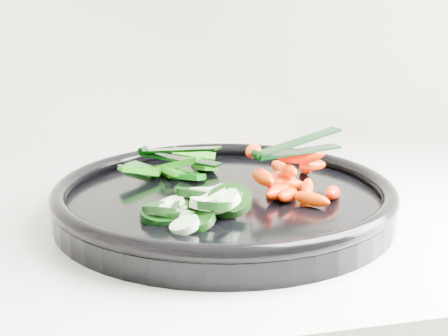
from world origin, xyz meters
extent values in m
cube|color=silver|center=(0.00, 1.70, 0.92)|extent=(2.02, 0.62, 0.03)
cylinder|color=black|center=(-0.18, 1.65, 0.94)|extent=(0.39, 0.39, 0.02)
torus|color=black|center=(-0.18, 1.65, 0.96)|extent=(0.39, 0.39, 0.02)
cylinder|color=black|center=(-0.23, 1.56, 0.96)|extent=(0.06, 0.06, 0.03)
cylinder|color=beige|center=(-0.24, 1.55, 0.96)|extent=(0.04, 0.04, 0.02)
cylinder|color=black|center=(-0.26, 1.59, 0.96)|extent=(0.05, 0.05, 0.03)
cylinder|color=beige|center=(-0.24, 1.58, 0.96)|extent=(0.04, 0.04, 0.02)
cylinder|color=black|center=(-0.23, 1.58, 0.96)|extent=(0.05, 0.05, 0.02)
cylinder|color=beige|center=(-0.24, 1.60, 0.96)|extent=(0.04, 0.04, 0.02)
cylinder|color=black|center=(-0.25, 1.59, 0.96)|extent=(0.06, 0.06, 0.02)
cylinder|color=beige|center=(-0.25, 1.59, 0.96)|extent=(0.05, 0.05, 0.01)
cylinder|color=black|center=(-0.26, 1.59, 0.96)|extent=(0.05, 0.05, 0.02)
cylinder|color=#D7EEBE|center=(-0.25, 1.59, 0.96)|extent=(0.04, 0.04, 0.01)
cylinder|color=black|center=(-0.24, 1.60, 0.96)|extent=(0.05, 0.05, 0.03)
cylinder|color=beige|center=(-0.25, 1.60, 0.96)|extent=(0.04, 0.04, 0.02)
cylinder|color=black|center=(-0.19, 1.59, 0.97)|extent=(0.05, 0.05, 0.02)
cylinder|color=beige|center=(-0.20, 1.58, 0.97)|extent=(0.05, 0.05, 0.03)
cylinder|color=black|center=(-0.22, 1.62, 0.97)|extent=(0.05, 0.06, 0.02)
cylinder|color=#DBF9C7|center=(-0.21, 1.62, 0.97)|extent=(0.04, 0.04, 0.02)
cylinder|color=black|center=(-0.19, 1.59, 0.97)|extent=(0.06, 0.05, 0.03)
cylinder|color=beige|center=(-0.19, 1.59, 0.97)|extent=(0.05, 0.04, 0.03)
cylinder|color=black|center=(-0.20, 1.61, 0.97)|extent=(0.05, 0.05, 0.02)
cylinder|color=#D8F6C5|center=(-0.21, 1.60, 0.97)|extent=(0.04, 0.04, 0.02)
cylinder|color=black|center=(-0.21, 1.58, 0.97)|extent=(0.05, 0.06, 0.02)
cylinder|color=#CFEEBE|center=(-0.22, 1.58, 0.97)|extent=(0.05, 0.05, 0.02)
ellipsoid|color=#FF1D00|center=(-0.09, 1.63, 0.96)|extent=(0.03, 0.04, 0.02)
ellipsoid|color=#FF2700|center=(-0.13, 1.62, 0.96)|extent=(0.05, 0.05, 0.02)
ellipsoid|color=red|center=(-0.10, 1.59, 0.96)|extent=(0.04, 0.04, 0.02)
ellipsoid|color=#FF3E00|center=(-0.11, 1.67, 0.96)|extent=(0.03, 0.05, 0.03)
ellipsoid|color=#F71900|center=(-0.07, 1.60, 0.96)|extent=(0.04, 0.05, 0.03)
ellipsoid|color=red|center=(-0.12, 1.66, 0.96)|extent=(0.04, 0.05, 0.02)
ellipsoid|color=red|center=(-0.12, 1.61, 0.96)|extent=(0.04, 0.04, 0.02)
ellipsoid|color=#FD3600|center=(-0.11, 1.64, 0.96)|extent=(0.05, 0.02, 0.02)
ellipsoid|color=#FF5F00|center=(-0.07, 1.70, 0.96)|extent=(0.02, 0.04, 0.02)
ellipsoid|color=#FD5A00|center=(-0.10, 1.70, 0.96)|extent=(0.02, 0.05, 0.02)
ellipsoid|color=#FA4000|center=(-0.14, 1.63, 0.98)|extent=(0.02, 0.06, 0.02)
ellipsoid|color=#DC5700|center=(-0.08, 1.67, 0.98)|extent=(0.03, 0.05, 0.02)
ellipsoid|color=#F96200|center=(-0.11, 1.65, 0.98)|extent=(0.02, 0.04, 0.02)
ellipsoid|color=#FB4500|center=(-0.07, 1.67, 0.98)|extent=(0.05, 0.03, 0.02)
ellipsoid|color=#FB2B00|center=(-0.09, 1.65, 0.99)|extent=(0.05, 0.02, 0.02)
ellipsoid|color=#FF1700|center=(-0.14, 1.69, 0.99)|extent=(0.04, 0.05, 0.02)
ellipsoid|color=#FC3000|center=(-0.10, 1.65, 0.99)|extent=(0.04, 0.02, 0.02)
cube|color=#1E6309|center=(-0.23, 1.74, 0.96)|extent=(0.02, 0.05, 0.02)
cube|color=#0E730A|center=(-0.22, 1.73, 0.96)|extent=(0.05, 0.05, 0.02)
cube|color=#0A6D0D|center=(-0.18, 1.75, 0.96)|extent=(0.03, 0.05, 0.02)
cube|color=#09650C|center=(-0.21, 1.71, 0.96)|extent=(0.04, 0.04, 0.01)
cube|color=#0A720E|center=(-0.26, 1.76, 0.96)|extent=(0.04, 0.05, 0.01)
cube|color=#1C710A|center=(-0.24, 1.75, 0.96)|extent=(0.04, 0.06, 0.03)
cube|color=#28730B|center=(-0.22, 1.73, 0.97)|extent=(0.06, 0.05, 0.03)
cube|color=#17730A|center=(-0.27, 1.72, 0.97)|extent=(0.05, 0.03, 0.02)
cube|color=#1F700A|center=(-0.19, 1.77, 0.97)|extent=(0.06, 0.03, 0.02)
cylinder|color=black|center=(-0.15, 1.63, 1.00)|extent=(0.01, 0.01, 0.01)
cube|color=black|center=(-0.10, 1.65, 1.00)|extent=(0.11, 0.05, 0.00)
cube|color=black|center=(-0.10, 1.65, 1.01)|extent=(0.11, 0.05, 0.02)
cylinder|color=black|center=(-0.26, 1.77, 0.98)|extent=(0.01, 0.01, 0.01)
cube|color=black|center=(-0.22, 1.73, 0.97)|extent=(0.09, 0.09, 0.00)
cube|color=black|center=(-0.22, 1.73, 0.99)|extent=(0.09, 0.09, 0.02)
camera|label=1|loc=(-0.33, 1.01, 1.17)|focal=50.00mm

